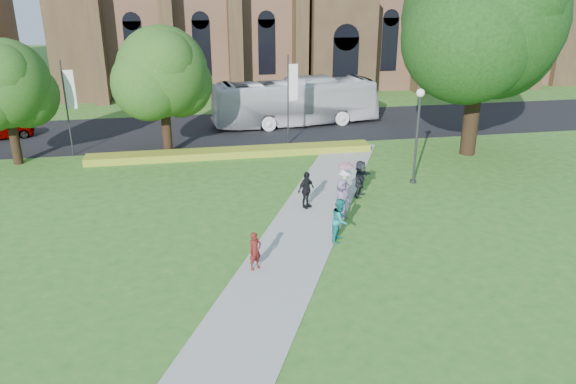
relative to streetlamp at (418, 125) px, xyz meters
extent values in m
plane|color=#30691F|center=(-7.50, -6.50, -3.30)|extent=(160.00, 160.00, 0.00)
cube|color=black|center=(-7.50, 13.50, -3.29)|extent=(160.00, 10.00, 0.02)
cube|color=#B2B2A8|center=(-7.50, -5.50, -3.28)|extent=(15.58, 28.54, 0.04)
cube|color=gold|center=(-9.50, 6.70, -3.07)|extent=(18.00, 1.40, 0.45)
cube|color=brown|center=(2.50, 24.50, 1.20)|extent=(6.00, 2.50, 9.00)
cylinder|color=#38383D|center=(0.00, 0.00, -0.90)|extent=(0.14, 0.14, 4.80)
sphere|color=white|center=(0.00, 0.00, 1.72)|extent=(0.44, 0.44, 0.44)
cylinder|color=#38383D|center=(0.00, 0.00, -3.22)|extent=(0.36, 0.36, 0.15)
cylinder|color=#332114|center=(5.50, 4.50, 0.00)|extent=(0.96, 0.96, 6.60)
sphere|color=#10340E|center=(5.50, 4.50, 5.10)|extent=(9.60, 9.60, 9.60)
cylinder|color=#332114|center=(-22.50, 7.50, -1.37)|extent=(0.56, 0.56, 3.85)
sphere|color=#245118|center=(-22.50, 7.50, 1.60)|extent=(5.20, 5.20, 5.20)
cylinder|color=#332114|center=(-13.50, 8.00, -1.23)|extent=(0.60, 0.60, 4.12)
sphere|color=#245118|center=(-13.50, 8.00, 1.95)|extent=(5.60, 5.60, 5.60)
cylinder|color=#38383D|center=(-5.50, 8.70, -0.30)|extent=(0.10, 0.10, 6.00)
cube|color=white|center=(-5.15, 8.70, 0.90)|extent=(0.60, 0.02, 2.40)
cylinder|color=#38383D|center=(-19.50, 8.70, -0.30)|extent=(0.10, 0.10, 6.00)
cube|color=white|center=(-19.15, 8.70, 0.90)|extent=(0.60, 0.02, 2.40)
imported|color=silver|center=(-4.01, 13.82, -1.52)|extent=(12.89, 4.32, 3.52)
imported|color=gray|center=(-25.14, 13.61, -2.53)|extent=(4.68, 3.04, 1.48)
imported|color=maroon|center=(-9.85, -8.27, -2.48)|extent=(0.68, 0.61, 1.56)
imported|color=teal|center=(-5.95, -6.40, -2.29)|extent=(1.11, 1.18, 1.93)
imported|color=silver|center=(-4.62, -2.34, -2.35)|extent=(1.33, 1.27, 1.81)
imported|color=black|center=(-6.62, -2.52, -2.33)|extent=(1.15, 1.00, 1.85)
imported|color=slate|center=(-5.25, -4.00, -2.30)|extent=(1.11, 0.99, 1.91)
imported|color=#24272B|center=(-3.55, -1.49, -2.30)|extent=(1.51, 1.77, 1.92)
imported|color=#C58BA6|center=(-5.07, -3.90, -0.99)|extent=(0.88, 0.88, 0.71)
camera|label=1|loc=(-12.04, -27.59, 7.50)|focal=35.00mm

